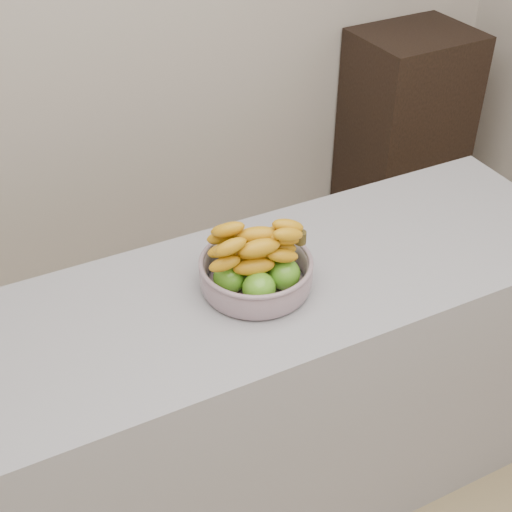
{
  "coord_description": "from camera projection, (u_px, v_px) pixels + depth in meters",
  "views": [
    {
      "loc": [
        -0.62,
        -0.73,
        2.09
      ],
      "look_at": [
        0.03,
        0.56,
        1.0
      ],
      "focal_mm": 50.0,
      "sensor_mm": 36.0,
      "label": 1
    }
  ],
  "objects": [
    {
      "name": "fruit_bowl",
      "position": [
        256.0,
        268.0,
        1.83
      ],
      "size": [
        0.3,
        0.3,
        0.19
      ],
      "rotation": [
        0.0,
        0.0,
        -0.36
      ],
      "color": "#A7B8C9",
      "rests_on": "counter"
    },
    {
      "name": "cabinet",
      "position": [
        405.0,
        129.0,
        3.51
      ],
      "size": [
        0.55,
        0.45,
        0.96
      ],
      "primitive_type": "cube",
      "rotation": [
        0.0,
        0.0,
        0.03
      ],
      "color": "black",
      "rests_on": "ground"
    },
    {
      "name": "counter",
      "position": [
        248.0,
        405.0,
        2.13
      ],
      "size": [
        2.0,
        0.6,
        0.9
      ],
      "primitive_type": "cube",
      "color": "#9C9BA3",
      "rests_on": "ground"
    },
    {
      "name": "room_shell",
      "position": [
        425.0,
        64.0,
        0.97
      ],
      "size": [
        4.05,
        4.05,
        2.73
      ],
      "color": "beige",
      "rests_on": "ground"
    }
  ]
}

